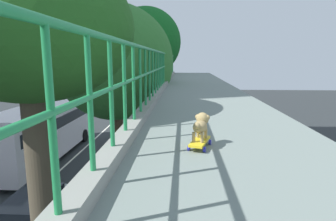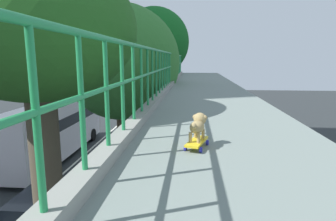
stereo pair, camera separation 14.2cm
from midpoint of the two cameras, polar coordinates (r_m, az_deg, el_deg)
name	(u,v)px [view 2 (the right image)]	position (r m, az deg, el deg)	size (l,w,h in m)	color
car_silver_fifth	(41,212)	(12.40, -23.67, -18.10)	(1.87, 4.49, 1.51)	#B2BAB5
city_bus	(55,127)	(20.29, -21.33, -3.07)	(2.50, 10.75, 3.56)	white
roadside_tree_mid	(36,41)	(5.82, -24.14, 12.53)	(3.67, 3.67, 8.29)	#4B4232
roadside_tree_far	(121,64)	(12.03, -8.92, 9.20)	(4.78, 4.78, 8.64)	#4C3B2A
roadside_tree_farthest	(155,43)	(22.39, -2.50, 13.36)	(5.23, 5.23, 10.28)	#4B332A
toy_skateboard	(197,142)	(3.25, 7.00, -6.28)	(0.29, 0.48, 0.08)	yellow
small_dog	(198,124)	(3.25, 7.24, -2.77)	(0.23, 0.38, 0.30)	tan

